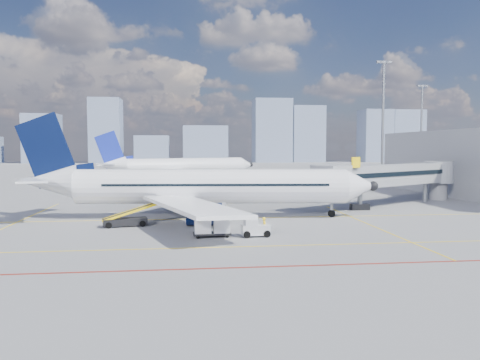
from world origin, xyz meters
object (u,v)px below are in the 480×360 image
Objects in this scene: main_aircraft at (196,187)px; ramp_worker at (265,227)px; cargo_dolly at (212,226)px; belt_loader at (127,220)px; baggage_tug at (254,227)px; second_aircraft at (180,167)px.

ramp_worker is (5.39, -10.91, -2.44)m from main_aircraft.
main_aircraft is 11.11m from cargo_dolly.
belt_loader is 3.73× the size of ramp_worker.
cargo_dolly is 0.54× the size of belt_loader.
cargo_dolly is at bearing -79.27° from main_aircraft.
ramp_worker is (4.37, -0.10, -0.15)m from cargo_dolly.
cargo_dolly reaches higher than baggage_tug.
second_aircraft reaches higher than ramp_worker.
baggage_tug is 0.91m from ramp_worker.
baggage_tug is 12.82m from belt_loader.
second_aircraft reaches higher than cargo_dolly.
ramp_worker is at bearing 5.83° from baggage_tug.
second_aircraft is at bearing 91.07° from cargo_dolly.
main_aircraft reaches higher than second_aircraft.
belt_loader reaches higher than ramp_worker.
main_aircraft is at bearing 93.36° from cargo_dolly.
second_aircraft is 64.15m from baggage_tug.
baggage_tug is at bearing -107.40° from second_aircraft.
belt_loader is (-6.63, -4.69, -2.62)m from main_aircraft.
belt_loader is at bearing 147.50° from baggage_tug.
belt_loader is 13.54m from ramp_worker.
baggage_tug is 3.49m from cargo_dolly.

